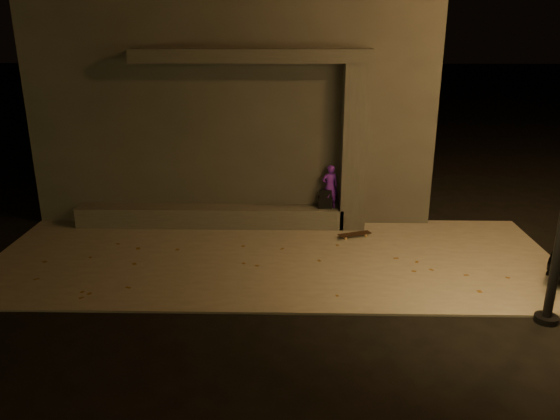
{
  "coord_description": "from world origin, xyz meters",
  "views": [
    {
      "loc": [
        0.35,
        -7.89,
        4.37
      ],
      "look_at": [
        0.13,
        2.0,
        1.02
      ],
      "focal_mm": 35.0,
      "sensor_mm": 36.0,
      "label": 1
    }
  ],
  "objects_px": {
    "skateboarder": "(330,187)",
    "skateboard": "(354,234)",
    "backpack": "(325,201)",
    "column": "(354,149)"
  },
  "relations": [
    {
      "from": "column",
      "to": "skateboarder",
      "type": "height_order",
      "value": "column"
    },
    {
      "from": "skateboarder",
      "to": "skateboard",
      "type": "height_order",
      "value": "skateboarder"
    },
    {
      "from": "column",
      "to": "skateboarder",
      "type": "relative_size",
      "value": 3.65
    },
    {
      "from": "column",
      "to": "skateboard",
      "type": "bearing_deg",
      "value": -88.96
    },
    {
      "from": "column",
      "to": "skateboarder",
      "type": "distance_m",
      "value": 0.99
    },
    {
      "from": "backpack",
      "to": "skateboard",
      "type": "bearing_deg",
      "value": -46.04
    },
    {
      "from": "skateboarder",
      "to": "skateboard",
      "type": "relative_size",
      "value": 1.32
    },
    {
      "from": "backpack",
      "to": "skateboard",
      "type": "distance_m",
      "value": 1.04
    },
    {
      "from": "skateboard",
      "to": "skateboarder",
      "type": "bearing_deg",
      "value": 106.54
    },
    {
      "from": "backpack",
      "to": "skateboard",
      "type": "height_order",
      "value": "backpack"
    }
  ]
}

